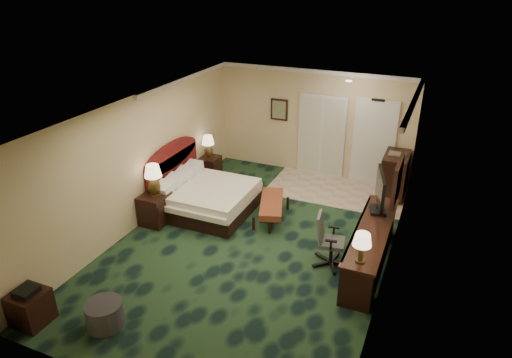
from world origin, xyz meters
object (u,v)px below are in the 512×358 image
at_px(nightstand_far, 210,167).
at_px(desk_chair, 332,240).
at_px(bed, 208,199).
at_px(minibar, 394,175).
at_px(nightstand_near, 155,209).
at_px(lamp_far, 208,147).
at_px(tv, 380,193).
at_px(bed_bench, 271,210).
at_px(side_table, 31,308).
at_px(desk, 370,247).
at_px(ottoman, 105,314).
at_px(lamp_near, 154,180).

height_order(nightstand_far, desk_chair, desk_chair).
height_order(bed, minibar, minibar).
relative_size(nightstand_near, lamp_far, 1.11).
bearing_deg(tv, lamp_far, 146.84).
relative_size(nightstand_near, desk_chair, 0.65).
bearing_deg(bed_bench, minibar, 26.21).
distance_m(tv, minibar, 2.45).
distance_m(bed, tv, 3.72).
relative_size(side_table, tv, 0.55).
relative_size(desk, tv, 2.70).
height_order(nightstand_far, bed_bench, nightstand_far).
height_order(bed, desk, desk).
distance_m(side_table, minibar, 7.87).
distance_m(bed_bench, minibar, 3.13).
distance_m(nightstand_near, desk, 4.42).
distance_m(lamp_far, tv, 4.69).
bearing_deg(tv, nightstand_far, 146.38).
xyz_separation_m(bed_bench, side_table, (-2.19, -4.33, 0.05)).
xyz_separation_m(lamp_far, desk_chair, (3.81, -2.44, -0.35)).
height_order(ottoman, minibar, minibar).
height_order(lamp_near, ottoman, lamp_near).
bearing_deg(bed, desk_chair, -16.37).
relative_size(lamp_far, tv, 0.60).
bearing_deg(lamp_near, lamp_far, 91.59).
xyz_separation_m(bed_bench, desk_chair, (1.59, -1.09, 0.28)).
bearing_deg(lamp_far, bed, -62.61).
bearing_deg(lamp_near, side_table, -90.43).
bearing_deg(side_table, tv, 43.51).
xyz_separation_m(desk_chair, minibar, (0.63, 3.28, 0.02)).
distance_m(nightstand_near, lamp_near, 0.66).
distance_m(lamp_far, desk_chair, 4.54).
distance_m(side_table, desk_chair, 4.98).
distance_m(nightstand_far, lamp_far, 0.57).
distance_m(lamp_far, minibar, 4.53).
xyz_separation_m(ottoman, minibar, (3.34, 6.15, 0.32)).
distance_m(nightstand_near, nightstand_far, 2.47).
distance_m(lamp_near, side_table, 3.34).
distance_m(lamp_near, bed_bench, 2.53).
distance_m(lamp_near, desk_chair, 3.78).
bearing_deg(minibar, bed_bench, -135.24).
relative_size(desk_chair, minibar, 0.97).
relative_size(lamp_near, ottoman, 1.19).
bearing_deg(nightstand_far, lamp_near, -88.56).
height_order(bed, ottoman, bed).
xyz_separation_m(lamp_near, desk_chair, (3.75, -0.02, -0.48)).
bearing_deg(lamp_far, desk, -26.35).
height_order(lamp_far, minibar, lamp_far).
bearing_deg(bed_bench, lamp_near, -172.28).
xyz_separation_m(side_table, desk, (4.41, 3.47, 0.11)).
relative_size(nightstand_near, side_table, 1.21).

